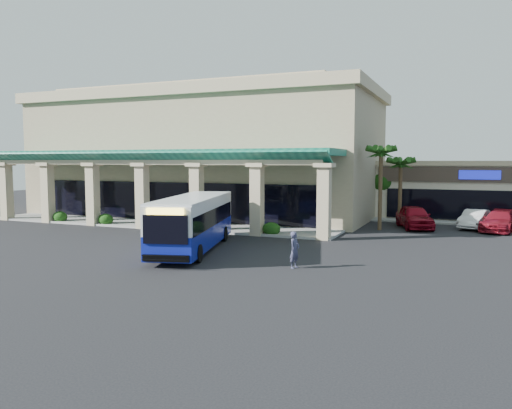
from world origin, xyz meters
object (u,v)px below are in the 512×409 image
at_px(pedestrian, 295,250).
at_px(car_silver, 414,217).
at_px(transit_bus, 194,223).
at_px(car_white, 475,219).
at_px(car_red, 500,221).

bearing_deg(pedestrian, car_silver, -0.50).
relative_size(transit_bus, car_white, 2.52).
bearing_deg(car_white, transit_bus, -118.46).
distance_m(transit_bus, car_red, 21.66).
bearing_deg(pedestrian, car_red, -16.53).
height_order(pedestrian, car_silver, pedestrian).
height_order(car_white, car_red, car_red).
bearing_deg(car_white, car_silver, -144.71).
bearing_deg(car_red, car_white, 166.21).
relative_size(transit_bus, car_silver, 2.14).
bearing_deg(pedestrian, transit_bus, 83.04).
distance_m(car_white, car_red, 1.80).
bearing_deg(car_red, car_silver, -159.00).
xyz_separation_m(transit_bus, car_white, (14.40, 15.42, -0.78)).
xyz_separation_m(car_white, car_red, (1.59, -0.84, 0.03)).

